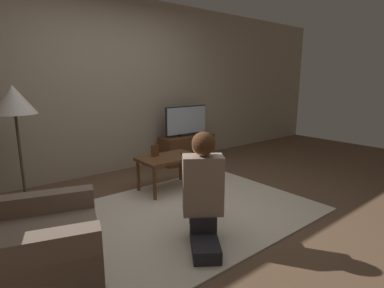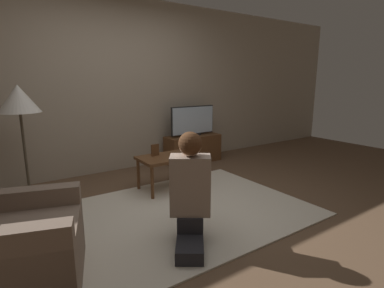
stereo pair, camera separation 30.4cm
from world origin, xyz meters
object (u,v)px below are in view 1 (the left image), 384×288
(tv, at_px, (186,121))
(armchair, at_px, (20,259))
(floor_lamp, at_px, (14,104))
(person_kneeling, at_px, (203,189))
(coffee_table, at_px, (169,161))

(tv, height_order, armchair, tv)
(floor_lamp, distance_m, person_kneeling, 2.23)
(floor_lamp, xyz_separation_m, armchair, (-0.32, -1.69, -0.84))
(floor_lamp, distance_m, armchair, 1.92)
(coffee_table, height_order, armchair, armchair)
(coffee_table, bearing_deg, person_kneeling, -111.64)
(tv, xyz_separation_m, armchair, (-2.86, -1.99, -0.42))
(armchair, relative_size, person_kneeling, 1.10)
(floor_lamp, bearing_deg, armchair, -100.63)
(floor_lamp, relative_size, armchair, 1.26)
(floor_lamp, height_order, person_kneeling, floor_lamp)
(person_kneeling, bearing_deg, tv, -89.96)
(tv, height_order, coffee_table, tv)
(tv, height_order, person_kneeling, person_kneeling)
(tv, bearing_deg, armchair, -145.21)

